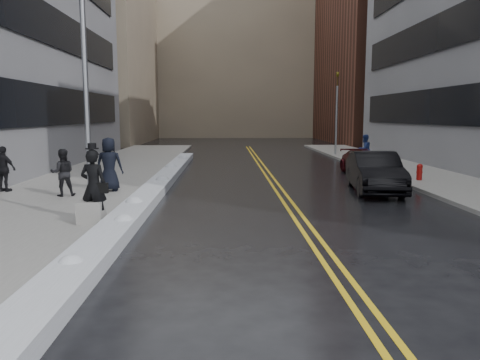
{
  "coord_description": "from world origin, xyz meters",
  "views": [
    {
      "loc": [
        0.34,
        -10.49,
        3.02
      ],
      "look_at": [
        0.72,
        1.93,
        1.3
      ],
      "focal_mm": 35.0,
      "sensor_mm": 36.0,
      "label": 1
    }
  ],
  "objects": [
    {
      "name": "building_east_far",
      "position": [
        19.0,
        42.0,
        14.0
      ],
      "size": [
        14.0,
        20.0,
        28.0
      ],
      "primitive_type": "cube",
      "color": "#562D21",
      "rests_on": "ground"
    },
    {
      "name": "sidewalk_west",
      "position": [
        -5.75,
        10.0,
        0.07
      ],
      "size": [
        5.5,
        50.0,
        0.15
      ],
      "primitive_type": "cube",
      "color": "gray",
      "rests_on": "ground"
    },
    {
      "name": "building_west_far",
      "position": [
        -15.5,
        44.0,
        9.0
      ],
      "size": [
        14.0,
        22.0,
        18.0
      ],
      "primitive_type": "cube",
      "color": "gray",
      "rests_on": "ground"
    },
    {
      "name": "car_black",
      "position": [
        6.23,
        7.67,
        0.8
      ],
      "size": [
        2.29,
        5.01,
        1.59
      ],
      "primitive_type": "imported",
      "rotation": [
        0.0,
        0.0,
        -0.13
      ],
      "color": "black",
      "rests_on": "ground"
    },
    {
      "name": "pedestrian_c",
      "position": [
        -4.09,
        7.31,
        1.17
      ],
      "size": [
        1.01,
        0.67,
        2.05
      ],
      "primitive_type": "imported",
      "rotation": [
        0.0,
        0.0,
        3.12
      ],
      "color": "black",
      "rests_on": "sidewalk_west"
    },
    {
      "name": "pedestrian_east",
      "position": [
        8.5,
        16.71,
        1.03
      ],
      "size": [
        1.05,
        0.96,
        1.75
      ],
      "primitive_type": "imported",
      "rotation": [
        0.0,
        0.0,
        3.56
      ],
      "color": "navy",
      "rests_on": "sidewalk_east"
    },
    {
      "name": "pedestrian_b",
      "position": [
        -5.49,
        6.25,
        0.99
      ],
      "size": [
        0.99,
        0.87,
        1.69
      ],
      "primitive_type": "imported",
      "rotation": [
        0.0,
        0.0,
        3.48
      ],
      "color": "black",
      "rests_on": "sidewalk_west"
    },
    {
      "name": "snow_ridge",
      "position": [
        -2.45,
        8.0,
        0.17
      ],
      "size": [
        0.9,
        30.0,
        0.34
      ],
      "primitive_type": "cube",
      "color": "silver",
      "rests_on": "ground"
    },
    {
      "name": "ground",
      "position": [
        0.0,
        0.0,
        0.0
      ],
      "size": [
        160.0,
        160.0,
        0.0
      ],
      "primitive_type": "plane",
      "color": "black",
      "rests_on": "ground"
    },
    {
      "name": "pedestrian_d",
      "position": [
        -8.04,
        7.29,
        1.01
      ],
      "size": [
        1.09,
        0.7,
        1.72
      ],
      "primitive_type": "imported",
      "rotation": [
        0.0,
        0.0,
        2.84
      ],
      "color": "black",
      "rests_on": "sidewalk_west"
    },
    {
      "name": "sidewalk_east",
      "position": [
        10.0,
        10.0,
        0.07
      ],
      "size": [
        4.0,
        50.0,
        0.15
      ],
      "primitive_type": "cube",
      "color": "gray",
      "rests_on": "ground"
    },
    {
      "name": "traffic_signal",
      "position": [
        8.5,
        24.0,
        3.4
      ],
      "size": [
        0.16,
        0.2,
        6.0
      ],
      "color": "gray",
      "rests_on": "sidewalk_east"
    },
    {
      "name": "lane_line_right",
      "position": [
        2.65,
        10.0,
        0.0
      ],
      "size": [
        0.12,
        50.0,
        0.01
      ],
      "primitive_type": "cube",
      "color": "gold",
      "rests_on": "ground"
    },
    {
      "name": "building_far",
      "position": [
        2.0,
        60.0,
        11.0
      ],
      "size": [
        36.0,
        16.0,
        22.0
      ],
      "primitive_type": "cube",
      "color": "gray",
      "rests_on": "ground"
    },
    {
      "name": "fire_hydrant",
      "position": [
        9.0,
        10.0,
        0.55
      ],
      "size": [
        0.26,
        0.26,
        0.73
      ],
      "color": "maroon",
      "rests_on": "sidewalk_east"
    },
    {
      "name": "car_maroon",
      "position": [
        7.34,
        13.04,
        0.62
      ],
      "size": [
        1.88,
        4.33,
        1.24
      ],
      "primitive_type": "imported",
      "rotation": [
        0.0,
        0.0,
        -0.03
      ],
      "color": "#400A0E",
      "rests_on": "ground"
    },
    {
      "name": "lane_line_left",
      "position": [
        2.35,
        10.0,
        0.0
      ],
      "size": [
        0.12,
        50.0,
        0.01
      ],
      "primitive_type": "cube",
      "color": "gold",
      "rests_on": "ground"
    },
    {
      "name": "pedestrian_fedora",
      "position": [
        -3.2,
        1.97,
        1.14
      ],
      "size": [
        0.81,
        0.62,
        1.99
      ],
      "primitive_type": "imported",
      "rotation": [
        0.0,
        0.0,
        2.93
      ],
      "color": "black",
      "rests_on": "sidewalk_west"
    },
    {
      "name": "lamppost",
      "position": [
        -3.3,
        2.0,
        2.53
      ],
      "size": [
        0.65,
        0.65,
        7.62
      ],
      "color": "gray",
      "rests_on": "sidewalk_west"
    }
  ]
}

